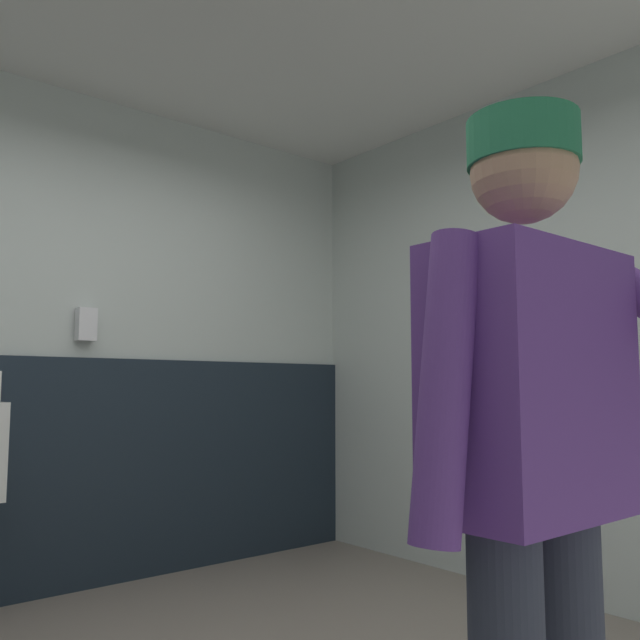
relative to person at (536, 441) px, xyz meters
The scene contains 5 objects.
wall_back 2.93m from the person, 92.12° to the left, with size 4.69×0.12×2.72m, color silver.
wall_right 2.27m from the person, 26.62° to the left, with size 0.12×4.28×2.72m, color silver.
wainscot_band_back 2.85m from the person, 92.17° to the left, with size 4.09×0.03×1.23m, color #19232D.
person is the anchor object (origin of this frame).
soap_dispenser 2.84m from the person, 87.50° to the left, with size 0.10×0.07×0.18m, color silver.
Camera 1 is at (-1.08, -1.74, 1.07)m, focal length 36.86 mm.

